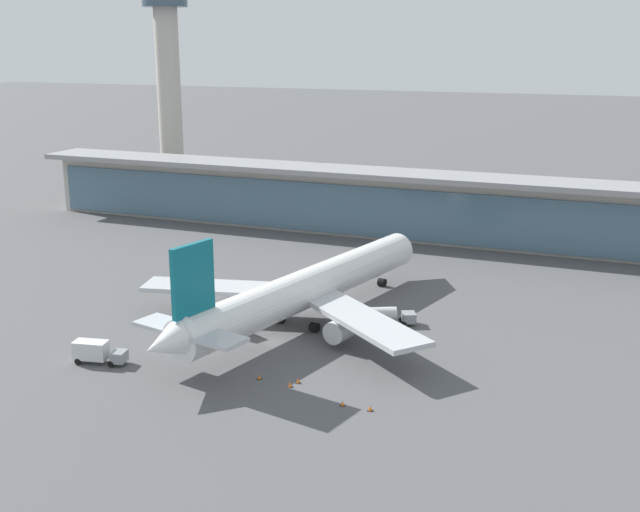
# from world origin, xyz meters

# --- Properties ---
(ground_plane) EXTENTS (1200.00, 1200.00, 0.00)m
(ground_plane) POSITION_xyz_m (0.00, 0.00, 0.00)
(ground_plane) COLOR #515154
(airliner_on_stand) EXTENTS (50.72, 66.99, 18.01)m
(airliner_on_stand) POSITION_xyz_m (1.41, 8.43, 5.67)
(airliner_on_stand) COLOR white
(airliner_on_stand) RESTS_ON ground
(service_truck_near_nose_red) EXTENTS (7.59, 5.18, 3.10)m
(service_truck_near_nose_red) POSITION_xyz_m (-7.83, 1.42, 1.69)
(service_truck_near_nose_red) COLOR #B21E1E
(service_truck_near_nose_red) RESTS_ON ground
(service_truck_under_wing_grey) EXTENTS (8.72, 5.79, 2.95)m
(service_truck_under_wing_grey) POSITION_xyz_m (13.36, 12.78, 1.71)
(service_truck_under_wing_grey) COLOR gray
(service_truck_under_wing_grey) RESTS_ON ground
(service_truck_mid_apron_grey) EXTENTS (7.61, 3.66, 3.10)m
(service_truck_mid_apron_grey) POSITION_xyz_m (-18.88, -16.31, 1.69)
(service_truck_mid_apron_grey) COLOR gray
(service_truck_mid_apron_grey) RESTS_ON ground
(terminal_building) EXTENTS (183.60, 12.80, 15.20)m
(terminal_building) POSITION_xyz_m (0.00, 68.16, 7.87)
(terminal_building) COLOR #B2ADA3
(terminal_building) RESTS_ON ground
(control_tower) EXTENTS (12.00, 12.00, 63.95)m
(control_tower) POSITION_xyz_m (-72.72, 89.43, 34.98)
(control_tower) COLOR #B2ADA3
(control_tower) RESTS_ON ground
(safety_cone_alpha) EXTENTS (0.62, 0.62, 0.70)m
(safety_cone_alpha) POSITION_xyz_m (9.38, -12.08, 0.32)
(safety_cone_alpha) COLOR orange
(safety_cone_alpha) RESTS_ON ground
(safety_cone_bravo) EXTENTS (0.62, 0.62, 0.70)m
(safety_cone_bravo) POSITION_xyz_m (8.92, -13.55, 0.32)
(safety_cone_bravo) COLOR orange
(safety_cone_bravo) RESTS_ON ground
(safety_cone_charlie) EXTENTS (0.62, 0.62, 0.70)m
(safety_cone_charlie) POSITION_xyz_m (4.21, -12.89, 0.32)
(safety_cone_charlie) COLOR orange
(safety_cone_charlie) RESTS_ON ground
(safety_cone_delta) EXTENTS (0.62, 0.62, 0.70)m
(safety_cone_delta) POSITION_xyz_m (17.01, -16.10, 0.32)
(safety_cone_delta) COLOR orange
(safety_cone_delta) RESTS_ON ground
(safety_cone_echo) EXTENTS (0.62, 0.62, 0.70)m
(safety_cone_echo) POSITION_xyz_m (20.54, -16.14, 0.32)
(safety_cone_echo) COLOR orange
(safety_cone_echo) RESTS_ON ground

